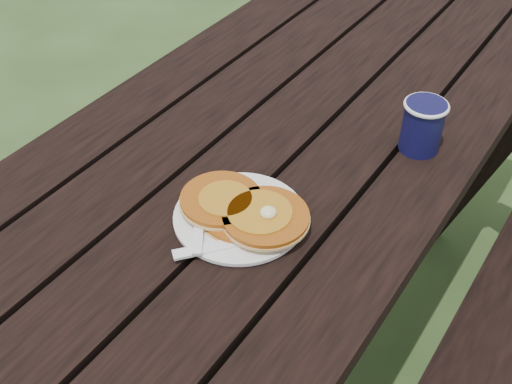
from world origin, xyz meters
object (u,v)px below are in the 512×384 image
Objects in this scene: picnic_table at (281,250)px; pancake_stack at (244,210)px; plate at (240,217)px; coffee_cup at (423,123)px.

pancake_stack is at bearing -71.40° from picnic_table.
plate is at bearing -73.07° from picnic_table.
coffee_cup reaches higher than pancake_stack.
coffee_cup is at bearing 65.32° from pancake_stack.
picnic_table is 17.71× the size of coffee_cup.
plate is 0.02m from pancake_stack.
plate is 0.96× the size of pancake_stack.
picnic_table is at bearing 108.60° from pancake_stack.
plate reaches higher than picnic_table.
coffee_cup is (0.17, 0.35, 0.05)m from plate.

